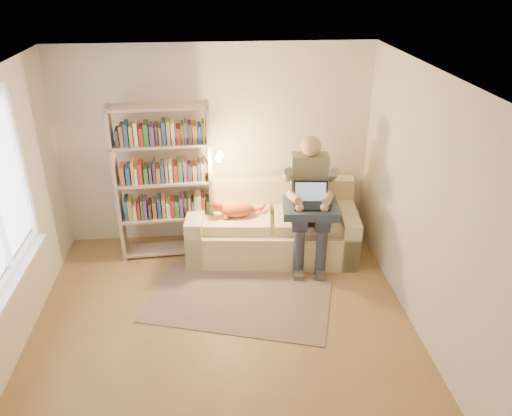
{
  "coord_description": "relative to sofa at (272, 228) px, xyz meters",
  "views": [
    {
      "loc": [
        -0.03,
        -3.9,
        3.48
      ],
      "look_at": [
        0.41,
        1.0,
        1.01
      ],
      "focal_mm": 35.0,
      "sensor_mm": 36.0,
      "label": 1
    }
  ],
  "objects": [
    {
      "name": "floor",
      "position": [
        -0.69,
        -1.75,
        -0.33
      ],
      "size": [
        4.5,
        4.5,
        0.0
      ],
      "primitive_type": "plane",
      "color": "olive",
      "rests_on": "ground"
    },
    {
      "name": "ceiling",
      "position": [
        -0.69,
        -1.75,
        2.27
      ],
      "size": [
        4.0,
        4.5,
        0.02
      ],
      "primitive_type": "cube",
      "color": "white",
      "rests_on": "wall_back"
    },
    {
      "name": "wall_right",
      "position": [
        1.31,
        -1.75,
        0.97
      ],
      "size": [
        0.02,
        4.5,
        2.6
      ],
      "primitive_type": "cube",
      "color": "silver",
      "rests_on": "floor"
    },
    {
      "name": "wall_back",
      "position": [
        -0.69,
        0.5,
        0.97
      ],
      "size": [
        4.0,
        0.02,
        2.6
      ],
      "primitive_type": "cube",
      "color": "silver",
      "rests_on": "floor"
    },
    {
      "name": "window",
      "position": [
        -2.63,
        -1.55,
        1.05
      ],
      "size": [
        0.12,
        1.52,
        1.69
      ],
      "color": "white",
      "rests_on": "wall_left"
    },
    {
      "name": "sofa",
      "position": [
        0.0,
        0.0,
        0.0
      ],
      "size": [
        2.22,
        1.17,
        0.91
      ],
      "rotation": [
        0.0,
        0.0,
        -0.1
      ],
      "color": "beige",
      "rests_on": "floor"
    },
    {
      "name": "person",
      "position": [
        0.43,
        -0.2,
        0.56
      ],
      "size": [
        0.51,
        0.76,
        1.6
      ],
      "rotation": [
        0.0,
        0.0,
        -0.1
      ],
      "color": "gray",
      "rests_on": "sofa"
    },
    {
      "name": "cat",
      "position": [
        -0.53,
        -0.08,
        0.35
      ],
      "size": [
        0.67,
        0.27,
        0.24
      ],
      "rotation": [
        0.0,
        0.0,
        -0.1
      ],
      "color": "orange",
      "rests_on": "sofa"
    },
    {
      "name": "blanket",
      "position": [
        0.47,
        -0.38,
        0.46
      ],
      "size": [
        0.71,
        0.6,
        0.1
      ],
      "primitive_type": "cube",
      "rotation": [
        0.0,
        0.0,
        -0.1
      ],
      "color": "#273444",
      "rests_on": "person"
    },
    {
      "name": "laptop",
      "position": [
        0.47,
        -0.36,
        0.57
      ],
      "size": [
        0.44,
        0.35,
        0.36
      ],
      "rotation": [
        0.0,
        0.0,
        -0.1
      ],
      "color": "black",
      "rests_on": "blanket"
    },
    {
      "name": "bookshelf",
      "position": [
        -1.34,
        0.08,
        0.77
      ],
      "size": [
        1.33,
        0.37,
        1.99
      ],
      "rotation": [
        0.0,
        0.0,
        0.06
      ],
      "color": "tan",
      "rests_on": "floor"
    },
    {
      "name": "rug",
      "position": [
        -0.49,
        -1.04,
        -0.32
      ],
      "size": [
        2.28,
        1.72,
        0.01
      ],
      "primitive_type": "cube",
      "rotation": [
        0.0,
        0.0,
        -0.28
      ],
      "color": "gray",
      "rests_on": "floor"
    }
  ]
}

